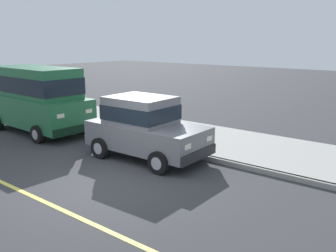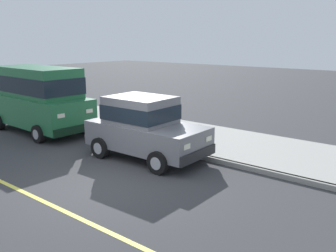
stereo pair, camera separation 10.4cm
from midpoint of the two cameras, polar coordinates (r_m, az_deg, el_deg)
ground_plane at (r=9.64m, az=-9.00°, el=-8.72°), size 80.00×80.00×0.00m
curb at (r=11.85m, az=2.61°, el=-4.03°), size 0.16×64.00×0.14m
sidewalk at (r=13.28m, az=7.26°, el=-2.24°), size 3.60×64.00×0.14m
lane_centre_line at (r=8.76m, az=-16.97°, el=-11.45°), size 0.12×57.60×0.01m
car_grey_hatchback at (r=11.33m, az=-3.34°, el=-0.10°), size 2.02×3.83×1.88m
car_green_van at (r=15.37m, az=-18.97°, el=4.29°), size 2.24×4.95×2.52m
dog_brown at (r=13.14m, az=4.59°, el=-0.73°), size 0.76×0.22×0.49m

